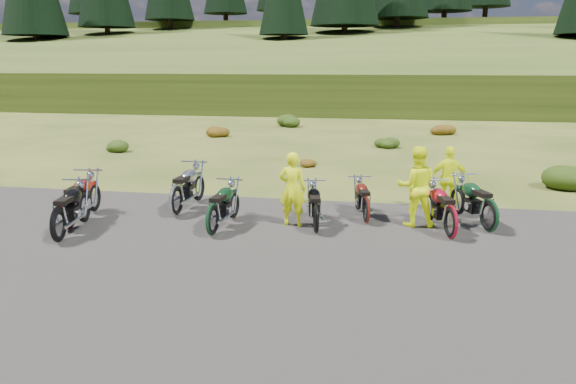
% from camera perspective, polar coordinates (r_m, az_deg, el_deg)
% --- Properties ---
extents(ground, '(300.00, 300.00, 0.00)m').
position_cam_1_polar(ground, '(12.22, -2.81, -5.31)').
color(ground, '#314015').
rests_on(ground, ground).
extents(gravel_pad, '(20.00, 12.00, 0.04)m').
position_cam_1_polar(gravel_pad, '(10.40, -5.33, -8.74)').
color(gravel_pad, black).
rests_on(gravel_pad, ground).
extents(hill_slope, '(300.00, 45.97, 9.37)m').
position_cam_1_polar(hill_slope, '(61.46, 7.96, 9.46)').
color(hill_slope, '#2D3F15').
rests_on(hill_slope, ground).
extents(hill_plateau, '(300.00, 90.00, 9.17)m').
position_cam_1_polar(hill_plateau, '(121.37, 9.27, 11.20)').
color(hill_plateau, '#2D3F15').
rests_on(hill_plateau, ground).
extents(shrub_1, '(1.03, 1.03, 0.61)m').
position_cam_1_polar(shrub_1, '(25.71, -17.06, 4.64)').
color(shrub_1, black).
rests_on(shrub_1, ground).
extents(shrub_2, '(1.30, 1.30, 0.77)m').
position_cam_1_polar(shrub_2, '(29.46, -7.28, 6.29)').
color(shrub_2, '#6A330D').
rests_on(shrub_2, ground).
extents(shrub_3, '(1.56, 1.56, 0.92)m').
position_cam_1_polar(shrub_3, '(33.88, 0.16, 7.42)').
color(shrub_3, black).
rests_on(shrub_3, ground).
extents(shrub_4, '(0.77, 0.77, 0.45)m').
position_cam_1_polar(shrub_4, '(21.02, 1.81, 3.20)').
color(shrub_4, '#6A330D').
rests_on(shrub_4, ground).
extents(shrub_5, '(1.03, 1.03, 0.61)m').
position_cam_1_polar(shrub_5, '(26.02, 9.93, 5.12)').
color(shrub_5, black).
rests_on(shrub_5, ground).
extents(shrub_6, '(1.30, 1.30, 0.77)m').
position_cam_1_polar(shrub_6, '(31.39, 15.38, 6.34)').
color(shrub_6, '#6A330D').
rests_on(shrub_6, ground).
extents(shrub_7, '(1.56, 1.56, 0.92)m').
position_cam_1_polar(shrub_7, '(19.52, 26.96, 1.68)').
color(shrub_7, black).
rests_on(shrub_7, ground).
extents(motorcycle_0, '(1.10, 2.32, 1.17)m').
position_cam_1_polar(motorcycle_0, '(13.24, -22.14, -4.82)').
color(motorcycle_0, black).
rests_on(motorcycle_0, ground).
extents(motorcycle_1, '(1.07, 2.39, 1.21)m').
position_cam_1_polar(motorcycle_1, '(14.12, -21.25, -3.65)').
color(motorcycle_1, '#9A160B').
rests_on(motorcycle_1, ground).
extents(motorcycle_2, '(0.84, 2.13, 1.10)m').
position_cam_1_polar(motorcycle_2, '(12.84, -7.61, -4.49)').
color(motorcycle_2, black).
rests_on(motorcycle_2, ground).
extents(motorcycle_3, '(0.85, 2.35, 1.22)m').
position_cam_1_polar(motorcycle_3, '(14.56, -11.21, -2.49)').
color(motorcycle_3, '#A5A4A9').
rests_on(motorcycle_3, ground).
extents(motorcycle_4, '(1.02, 1.96, 0.98)m').
position_cam_1_polar(motorcycle_4, '(13.78, 7.92, -3.26)').
color(motorcycle_4, '#52140D').
rests_on(motorcycle_4, ground).
extents(motorcycle_5, '(1.05, 2.07, 1.03)m').
position_cam_1_polar(motorcycle_5, '(12.90, 2.85, -4.30)').
color(motorcycle_5, black).
rests_on(motorcycle_5, ground).
extents(motorcycle_6, '(1.25, 2.26, 1.12)m').
position_cam_1_polar(motorcycle_6, '(13.00, 16.10, -4.68)').
color(motorcycle_6, maroon).
rests_on(motorcycle_6, ground).
extents(motorcycle_7, '(1.49, 2.32, 1.15)m').
position_cam_1_polar(motorcycle_7, '(13.77, 19.62, -3.93)').
color(motorcycle_7, '#0E341A').
rests_on(motorcycle_7, ground).
extents(person_middle, '(0.68, 0.47, 1.78)m').
position_cam_1_polar(person_middle, '(13.27, 0.45, 0.19)').
color(person_middle, '#DBEB0C').
rests_on(person_middle, ground).
extents(person_right_a, '(1.02, 0.84, 1.91)m').
position_cam_1_polar(person_right_a, '(13.58, 12.88, 0.44)').
color(person_right_a, '#DBEB0C').
rests_on(person_right_a, ground).
extents(person_right_b, '(1.04, 0.51, 1.71)m').
position_cam_1_polar(person_right_b, '(15.14, 16.04, 1.18)').
color(person_right_b, '#DBEB0C').
rests_on(person_right_b, ground).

